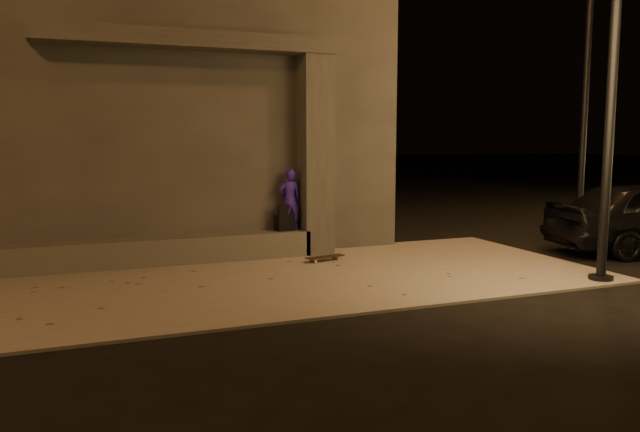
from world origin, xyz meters
name	(u,v)px	position (x,y,z in m)	size (l,w,h in m)	color
ground	(296,318)	(0.00, 0.00, 0.00)	(120.00, 120.00, 0.00)	black
sidewalk	(252,281)	(0.00, 2.00, 0.02)	(11.00, 4.40, 0.04)	slate
building	(146,116)	(-1.00, 6.49, 2.61)	(9.00, 5.10, 5.22)	#3B3836
ledge	(137,252)	(-1.50, 3.75, 0.27)	(6.00, 0.55, 0.45)	#57544E
column	(315,156)	(1.70, 3.75, 1.84)	(0.55, 0.55, 3.60)	#3B3836
canopy	(191,41)	(-0.50, 3.80, 3.78)	(5.00, 0.70, 0.28)	#3B3836
skateboarder	(290,200)	(1.20, 3.75, 1.05)	(0.41, 0.27, 1.12)	#2E1692
backpack	(285,221)	(1.10, 3.75, 0.65)	(0.37, 0.27, 0.48)	black
skateboard	(325,257)	(1.57, 2.95, 0.11)	(0.75, 0.34, 0.08)	black
street_lamp_2	(588,50)	(8.20, 3.97, 4.08)	(0.36, 0.36, 7.19)	black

